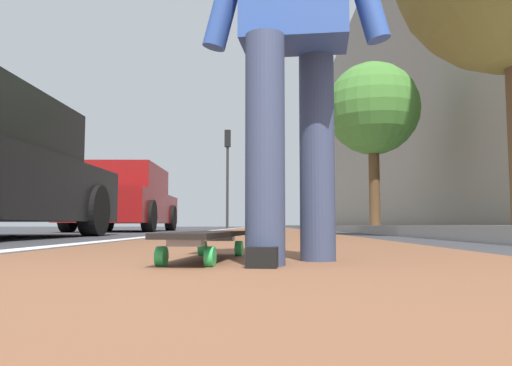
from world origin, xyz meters
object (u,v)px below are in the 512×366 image
Objects in this scene: parked_car_mid at (126,200)px; skater_person at (293,16)px; skateboard at (206,237)px; traffic_light at (228,161)px; street_tree_mid at (373,109)px.

skater_person is at bearing -160.88° from parked_car_mid.
parked_car_mid is at bearing 19.12° from skater_person.
skateboard is 10.03m from parked_car_mid.
parked_car_mid reaches higher than skateboard.
skateboard is at bearing -175.80° from traffic_light.
skater_person is (-0.15, -0.35, 0.84)m from skateboard.
skateboard is at bearing -162.47° from parked_car_mid.
street_tree_mid is at bearing -72.73° from parked_car_mid.
skater_person is 10.26m from parked_car_mid.
parked_car_mid is 12.30m from traffic_light.
skater_person is at bearing 166.45° from street_tree_mid.
skateboard is at bearing 164.66° from street_tree_mid.
skateboard is at bearing 66.74° from skater_person.
skateboard is 21.78m from traffic_light.
skater_person is 0.36× the size of street_tree_mid.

